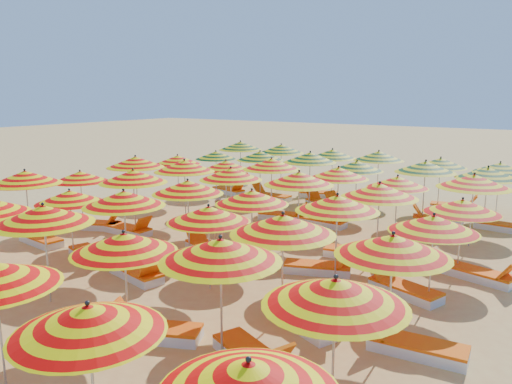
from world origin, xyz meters
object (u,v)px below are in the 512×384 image
Objects in this scene: lounger_4 at (154,331)px; beachgoer_b at (252,246)px; umbrella_9 at (124,243)px; lounger_17 at (357,253)px; umbrella_31 at (226,165)px; umbrella_47 at (500,168)px; umbrella_11 at (335,292)px; umbrella_17 at (393,245)px; umbrella_13 at (70,197)px; umbrella_19 at (133,176)px; umbrella_4 at (88,319)px; umbrella_45 at (379,156)px; umbrella_27 at (299,178)px; lounger_20 at (323,222)px; beachgoer_a at (219,220)px; umbrella_12 at (25,177)px; lounger_18 at (480,274)px; lounger_12 at (96,225)px; lounger_27 at (235,181)px; lounger_23 at (323,204)px; umbrella_23 at (434,224)px; umbrella_41 at (488,173)px; lounger_16 at (403,289)px; umbrella_14 at (124,199)px; lounger_9 at (137,273)px; umbrella_26 at (231,174)px; lounger_15 at (319,267)px; umbrella_36 at (216,155)px; lounger_22 at (271,196)px; lounger_11 at (415,346)px; umbrella_21 at (252,197)px; umbrella_10 at (221,250)px; lounger_29 at (454,207)px; umbrella_18 at (80,177)px; umbrella_42 at (240,146)px; umbrella_15 at (209,214)px; umbrella_24 at (135,162)px; umbrella_8 at (43,215)px; umbrella_40 at (426,167)px; umbrella_35 at (474,181)px; umbrella_38 at (310,157)px; umbrella_22 at (337,203)px; umbrella_28 at (379,191)px; umbrella_29 at (462,206)px; umbrella_39 at (357,166)px; umbrella_43 at (281,149)px; umbrella_44 at (332,154)px; lounger_7 at (40,239)px; umbrella_34 at (398,182)px; lounger_26 at (503,226)px; lounger_25 at (436,219)px; umbrella_25 at (184,166)px; lounger_8 at (90,255)px.

lounger_4 is 4.21m from beachgoer_b.
umbrella_9 reaches higher than lounger_17.
umbrella_47 is (9.11, 4.96, 0.05)m from umbrella_31.
umbrella_17 reaches higher than umbrella_11.
umbrella_13 is 2.39m from umbrella_19.
umbrella_17 reaches higher than umbrella_4.
umbrella_45 is at bearing 108.07° from umbrella_11.
umbrella_27 is at bearing -122.66° from umbrella_47.
beachgoer_a reaches higher than lounger_20.
umbrella_12 reaches higher than lounger_18.
lounger_12 is at bearing -140.08° from lounger_20.
lounger_27 is at bearing 137.17° from umbrella_27.
lounger_23 is at bearing 119.95° from lounger_20.
lounger_12 is (-11.20, -0.09, -1.66)m from umbrella_23.
umbrella_41 reaches higher than lounger_16.
lounger_9 is (0.60, -0.22, -1.80)m from umbrella_14.
lounger_15 is (4.31, -1.97, -1.81)m from umbrella_26.
umbrella_36 is 1.33× the size of lounger_22.
lounger_11 is (2.74, 4.75, -1.67)m from umbrella_4.
umbrella_21 is 1.54× the size of beachgoer_a.
umbrella_10 reaches higher than lounger_29.
umbrella_9 is 3.62m from umbrella_14.
umbrella_18 is (-11.71, 2.26, -0.15)m from umbrella_17.
umbrella_41 is 11.97m from umbrella_42.
umbrella_27 reaches higher than umbrella_31.
lounger_9 is at bearing -62.02° from umbrella_36.
umbrella_15 is 8.20m from umbrella_31.
umbrella_17 is at bearing -46.65° from umbrella_27.
umbrella_8 is at bearing -56.40° from umbrella_24.
umbrella_40 is 1.57× the size of lounger_23.
umbrella_27 is (-2.29, 6.87, 0.05)m from umbrella_10.
umbrella_40 is (2.57, 7.25, 0.15)m from umbrella_21.
umbrella_35 is 6.92m from umbrella_38.
umbrella_22 is 1.25× the size of lounger_29.
umbrella_28 is at bearing -14.25° from lounger_27.
umbrella_21 reaches higher than lounger_9.
umbrella_29 is 6.64m from umbrella_39.
umbrella_17 is at bearing 41.27° from umbrella_10.
umbrella_31 is 6.62m from umbrella_45.
umbrella_10 is 2.38m from umbrella_11.
lounger_16 is (-0.55, 4.99, -1.76)m from umbrella_11.
umbrella_4 is at bearing -66.64° from umbrella_43.
umbrella_44 is (-2.21, 11.34, 0.14)m from umbrella_15.
lounger_7 is at bearing -133.99° from umbrella_40.
umbrella_34 reaches higher than lounger_17.
umbrella_10 is 1.09× the size of umbrella_15.
lounger_22 is 9.25m from lounger_26.
lounger_25 is (-1.53, 2.22, -1.86)m from umbrella_35.
lounger_18 is at bearing -2.03° from umbrella_25.
umbrella_31 is 7.20m from lounger_8.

